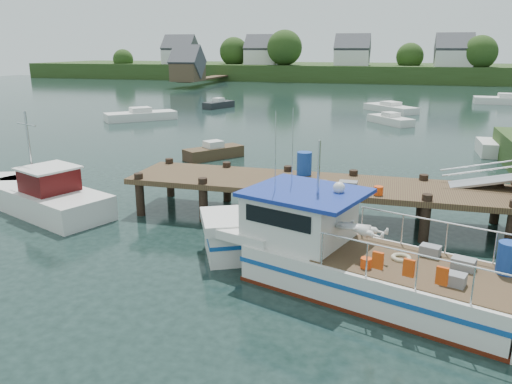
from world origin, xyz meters
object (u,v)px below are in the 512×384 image
(moored_rowboat, at_px, (214,152))
(moored_e, at_px, (219,104))
(moored_b, at_px, (390,120))
(work_boat, at_px, (40,195))
(moored_far, at_px, (507,100))
(dock, at_px, (493,169))
(lobster_boat, at_px, (337,254))
(moored_d, at_px, (391,108))
(moored_a, at_px, (141,115))

(moored_rowboat, bearing_deg, moored_e, 86.85)
(moored_rowboat, distance_m, moored_b, 18.65)
(work_boat, xyz_separation_m, moored_far, (24.55, 45.47, -0.16))
(dock, bearing_deg, lobster_boat, -131.40)
(dock, height_order, moored_rowboat, dock)
(lobster_boat, distance_m, moored_d, 38.13)
(moored_d, bearing_deg, lobster_boat, -103.79)
(moored_e, bearing_deg, lobster_boat, -54.34)
(moored_a, relative_size, moored_d, 1.02)
(moored_b, distance_m, moored_e, 18.60)
(dock, relative_size, moored_a, 2.92)
(dock, xyz_separation_m, moored_far, (8.56, 43.72, -1.81))
(moored_rowboat, height_order, moored_e, moored_e)
(work_boat, relative_size, moored_a, 1.22)
(lobster_boat, bearing_deg, dock, 67.45)
(dock, relative_size, moored_e, 4.28)
(moored_d, bearing_deg, moored_e, 171.87)
(lobster_boat, distance_m, moored_e, 40.25)
(moored_rowboat, bearing_deg, moored_far, 36.29)
(lobster_boat, bearing_deg, moored_d, 107.86)
(lobster_boat, height_order, moored_rowboat, lobster_boat)
(moored_b, height_order, moored_e, moored_e)
(moored_b, bearing_deg, moored_far, 73.04)
(dock, height_order, moored_e, dock)
(dock, distance_m, moored_d, 33.44)
(lobster_boat, distance_m, moored_a, 33.06)
(work_boat, distance_m, moored_e, 33.89)
(moored_rowboat, xyz_separation_m, moored_a, (-11.36, 12.76, 0.04))
(moored_far, bearing_deg, moored_a, -158.19)
(work_boat, relative_size, moored_rowboat, 2.06)
(work_boat, height_order, moored_far, work_boat)
(moored_b, xyz_separation_m, moored_e, (-17.28, 6.88, 0.02))
(moored_rowboat, height_order, moored_a, moored_a)
(moored_b, bearing_deg, moored_d, 106.82)
(moored_rowboat, height_order, moored_d, moored_rowboat)
(moored_b, bearing_deg, lobster_boat, -75.77)
(moored_far, xyz_separation_m, moored_d, (-12.25, -10.54, -0.07))
(moored_rowboat, distance_m, moored_e, 24.39)
(moored_b, xyz_separation_m, moored_d, (-0.15, 8.28, 0.01))
(lobster_boat, xyz_separation_m, moored_b, (0.81, 29.84, -0.46))
(moored_a, bearing_deg, moored_rowboat, -71.47)
(lobster_boat, relative_size, moored_a, 1.61)
(moored_a, distance_m, moored_d, 23.61)
(moored_d, relative_size, moored_e, 1.44)
(moored_d, bearing_deg, work_boat, -122.19)
(moored_b, bearing_deg, moored_a, -154.86)
(moored_d, distance_m, moored_e, 17.19)
(moored_far, bearing_deg, dock, -113.40)
(dock, bearing_deg, moored_b, 98.10)
(lobster_boat, bearing_deg, moored_rowboat, 140.70)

